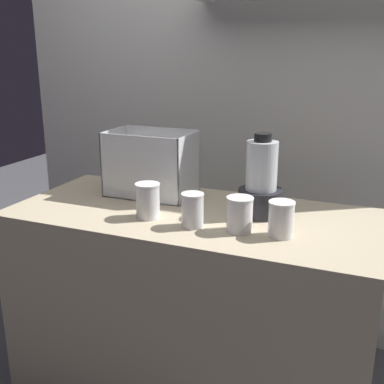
# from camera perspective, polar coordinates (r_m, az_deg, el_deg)

# --- Properties ---
(counter) EXTENTS (1.40, 0.64, 0.90)m
(counter) POSITION_cam_1_polar(r_m,az_deg,el_deg) (2.02, -0.00, -14.51)
(counter) COLOR tan
(counter) RESTS_ON ground_plane
(back_wall_unit) EXTENTS (2.60, 0.24, 2.50)m
(back_wall_unit) POSITION_cam_1_polar(r_m,az_deg,el_deg) (2.46, 7.06, 11.17)
(back_wall_unit) COLOR silver
(back_wall_unit) RESTS_ON ground_plane
(carrot_display_bin) EXTENTS (0.36, 0.23, 0.27)m
(carrot_display_bin) POSITION_cam_1_polar(r_m,az_deg,el_deg) (2.03, -4.56, 1.96)
(carrot_display_bin) COLOR white
(carrot_display_bin) RESTS_ON counter
(blender_pitcher) EXTENTS (0.17, 0.17, 0.31)m
(blender_pitcher) POSITION_cam_1_polar(r_m,az_deg,el_deg) (1.78, 8.26, 0.91)
(blender_pitcher) COLOR black
(blender_pitcher) RESTS_ON counter
(juice_cup_pomegranate_far_left) EXTENTS (0.09, 0.09, 0.13)m
(juice_cup_pomegranate_far_left) POSITION_cam_1_polar(r_m,az_deg,el_deg) (1.76, -5.32, -1.33)
(juice_cup_pomegranate_far_left) COLOR white
(juice_cup_pomegranate_far_left) RESTS_ON counter
(juice_cup_pomegranate_left) EXTENTS (0.08, 0.08, 0.12)m
(juice_cup_pomegranate_left) POSITION_cam_1_polar(r_m,az_deg,el_deg) (1.67, 0.07, -2.45)
(juice_cup_pomegranate_left) COLOR white
(juice_cup_pomegranate_left) RESTS_ON counter
(juice_cup_carrot_middle) EXTENTS (0.09, 0.09, 0.12)m
(juice_cup_carrot_middle) POSITION_cam_1_polar(r_m,az_deg,el_deg) (1.63, 5.72, -2.87)
(juice_cup_carrot_middle) COLOR white
(juice_cup_carrot_middle) RESTS_ON counter
(juice_cup_orange_right) EXTENTS (0.09, 0.09, 0.12)m
(juice_cup_orange_right) POSITION_cam_1_polar(r_m,az_deg,el_deg) (1.61, 10.62, -3.44)
(juice_cup_orange_right) COLOR white
(juice_cup_orange_right) RESTS_ON counter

